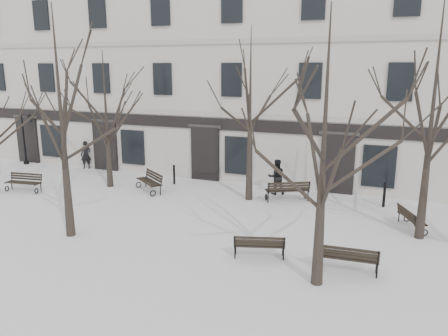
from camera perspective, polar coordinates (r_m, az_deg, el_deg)
The scene contains 18 objects.
ground at distance 15.75m, azimuth -2.45°, elevation -9.57°, with size 100.00×100.00×0.00m, color silver.
building at distance 26.88m, azimuth 8.94°, elevation 11.80°, with size 40.40×10.20×11.40m.
tree_1 at distance 16.16m, azimuth -20.71°, elevation 8.81°, with size 5.70×5.70×8.15m.
tree_2 at distance 11.82m, azimuth 13.10°, elevation 6.52°, with size 5.36×5.36×7.66m.
tree_4 at distance 22.69m, azimuth -15.24°, elevation 8.19°, with size 4.81×4.81×6.87m.
tree_5 at distance 19.64m, azimuth 3.46°, elevation 9.63°, with size 5.46×5.46×7.80m.
tree_6 at distance 16.48m, azimuth 25.83°, elevation 9.12°, with size 5.92×5.92×8.46m.
bench_0 at distance 23.84m, azimuth -24.65°, elevation -1.64°, with size 1.85×0.88×0.90m.
bench_1 at distance 14.35m, azimuth 4.62°, elevation -9.99°, with size 1.73×1.05×0.83m.
bench_2 at distance 13.85m, azimuth 15.81°, elevation -11.15°, with size 1.85×0.77×0.91m.
bench_3 at distance 21.97m, azimuth -9.61°, elevation -1.66°, with size 1.95×1.69×0.98m.
bench_4 at distance 20.26m, azimuth 8.30°, elevation -2.85°, with size 2.05×1.55×1.00m.
bench_5 at distance 18.23m, azimuth 23.17°, elevation -5.98°, with size 1.15×1.67×0.80m.
lamp_post at distance 30.07m, azimuth -24.43°, elevation 3.91°, with size 1.01×0.37×3.22m.
bollard_a at distance 23.12m, azimuth -6.54°, elevation -0.75°, with size 0.13×0.13×1.04m.
bollard_b at distance 20.48m, azimuth 20.21°, elevation -3.18°, with size 0.15×0.15×1.13m.
pedestrian_a at distance 27.87m, azimuth -17.47°, elevation -0.06°, with size 0.62×0.40×1.69m, color black.
pedestrian_b at distance 21.48m, azimuth 6.80°, elevation -3.38°, with size 0.84×0.65×1.73m, color black.
Camera 1 is at (5.94, -13.25, 6.09)m, focal length 35.00 mm.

